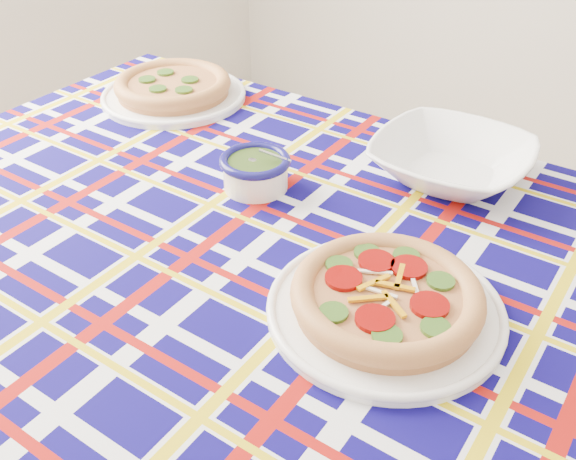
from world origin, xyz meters
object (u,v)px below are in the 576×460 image
Objects in this scene: main_focaccia_plate at (387,296)px; serving_bowl at (451,161)px; pesto_bowl at (255,169)px; dining_table at (297,300)px.

main_focaccia_plate is 1.18× the size of serving_bowl.
serving_bowl is at bearing 40.76° from pesto_bowl.
pesto_bowl is 0.45× the size of serving_bowl.
pesto_bowl reaches higher than dining_table.
serving_bowl reaches higher than dining_table.
main_focaccia_plate is at bearing -25.32° from pesto_bowl.
main_focaccia_plate is 2.65× the size of pesto_bowl.
pesto_bowl is at bearing 154.68° from main_focaccia_plate.
main_focaccia_plate is (0.17, -0.03, 0.11)m from dining_table.
dining_table is 4.95× the size of main_focaccia_plate.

